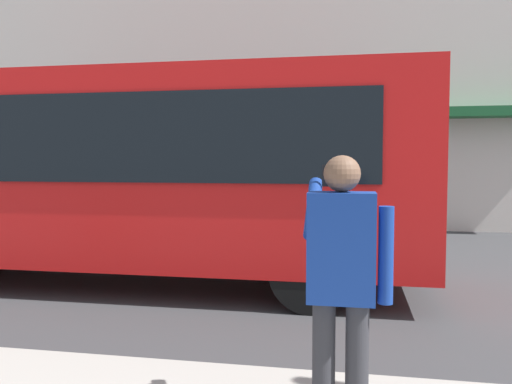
{
  "coord_description": "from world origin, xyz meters",
  "views": [
    {
      "loc": [
        -0.4,
        7.56,
        1.82
      ],
      "look_at": [
        0.94,
        0.4,
        1.38
      ],
      "focal_mm": 36.45,
      "sensor_mm": 36.0,
      "label": 1
    }
  ],
  "objects": [
    {
      "name": "building_facade_far",
      "position": [
        -0.02,
        -6.8,
        5.99
      ],
      "size": [
        28.0,
        1.55,
        12.0
      ],
      "color": "beige",
      "rests_on": "ground_plane"
    },
    {
      "name": "pedestrian_photographer",
      "position": [
        -0.34,
        4.42,
        1.14
      ],
      "size": [
        0.53,
        0.52,
        1.7
      ],
      "color": "#2D2D33",
      "rests_on": "sidewalk_curb"
    },
    {
      "name": "red_bus",
      "position": [
        3.1,
        0.34,
        1.68
      ],
      "size": [
        9.05,
        2.54,
        3.08
      ],
      "color": "red",
      "rests_on": "ground_plane"
    },
    {
      "name": "ground_plane",
      "position": [
        0.0,
        0.0,
        0.0
      ],
      "size": [
        60.0,
        60.0,
        0.0
      ],
      "primitive_type": "plane",
      "color": "#38383A"
    }
  ]
}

